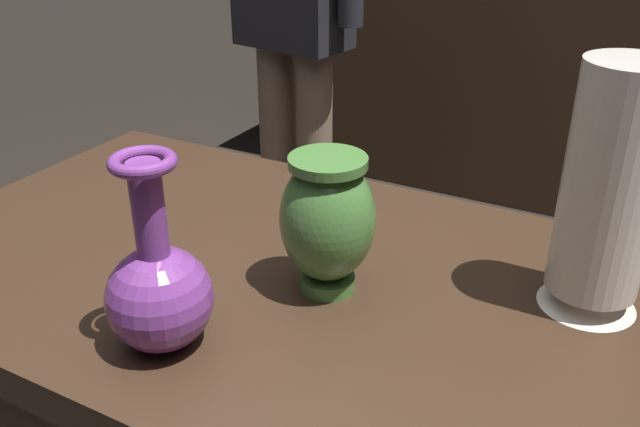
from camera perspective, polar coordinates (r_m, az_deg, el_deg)
name	(u,v)px	position (r m, az deg, el deg)	size (l,w,h in m)	color
back_display_shelf	(575,87)	(2.99, 20.58, 9.90)	(2.60, 0.40, 0.99)	#422D1E
vase_centerpiece	(328,219)	(0.83, 0.64, -0.49)	(0.12, 0.12, 0.18)	#477A38
vase_tall_behind	(159,288)	(0.76, -13.40, -6.12)	(0.12, 0.12, 0.23)	#7A388E
vase_left_accent	(609,195)	(0.84, 23.06, 1.47)	(0.12, 0.12, 0.30)	silver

